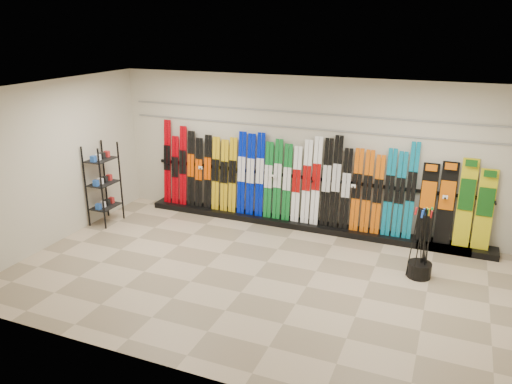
% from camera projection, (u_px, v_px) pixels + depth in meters
% --- Properties ---
extents(floor, '(8.00, 8.00, 0.00)m').
position_uv_depth(floor, '(255.00, 276.00, 8.21)').
color(floor, gray).
rests_on(floor, ground).
extents(back_wall, '(8.00, 0.00, 8.00)m').
position_uv_depth(back_wall, '(303.00, 153.00, 9.91)').
color(back_wall, beige).
rests_on(back_wall, floor).
extents(left_wall, '(0.00, 5.00, 5.00)m').
position_uv_depth(left_wall, '(54.00, 164.00, 9.16)').
color(left_wall, beige).
rests_on(left_wall, floor).
extents(ceiling, '(8.00, 8.00, 0.00)m').
position_uv_depth(ceiling, '(254.00, 92.00, 7.23)').
color(ceiling, silver).
rests_on(ceiling, back_wall).
extents(ski_rack_base, '(8.00, 0.40, 0.12)m').
position_uv_depth(ski_rack_base, '(308.00, 225.00, 10.10)').
color(ski_rack_base, black).
rests_on(ski_rack_base, floor).
extents(skis, '(5.37, 0.20, 1.84)m').
position_uv_depth(skis, '(278.00, 179.00, 10.08)').
color(skis, '#A10009').
rests_on(skis, ski_rack_base).
extents(snowboards, '(1.25, 0.25, 1.59)m').
position_uv_depth(snowboards, '(456.00, 204.00, 8.93)').
color(snowboards, black).
rests_on(snowboards, ski_rack_base).
extents(accessory_rack, '(0.40, 0.60, 1.67)m').
position_uv_depth(accessory_rack, '(103.00, 184.00, 10.15)').
color(accessory_rack, black).
rests_on(accessory_rack, floor).
extents(pole_bin, '(0.39, 0.39, 0.25)m').
position_uv_depth(pole_bin, '(419.00, 270.00, 8.16)').
color(pole_bin, black).
rests_on(pole_bin, floor).
extents(ski_poles, '(0.32, 0.30, 1.18)m').
position_uv_depth(ski_poles, '(423.00, 243.00, 7.99)').
color(ski_poles, black).
rests_on(ski_poles, pole_bin).
extents(slatwall_rail_0, '(7.60, 0.02, 0.03)m').
position_uv_depth(slatwall_rail_0, '(303.00, 128.00, 9.73)').
color(slatwall_rail_0, gray).
rests_on(slatwall_rail_0, back_wall).
extents(slatwall_rail_1, '(7.60, 0.02, 0.03)m').
position_uv_depth(slatwall_rail_1, '(304.00, 113.00, 9.63)').
color(slatwall_rail_1, gray).
rests_on(slatwall_rail_1, back_wall).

